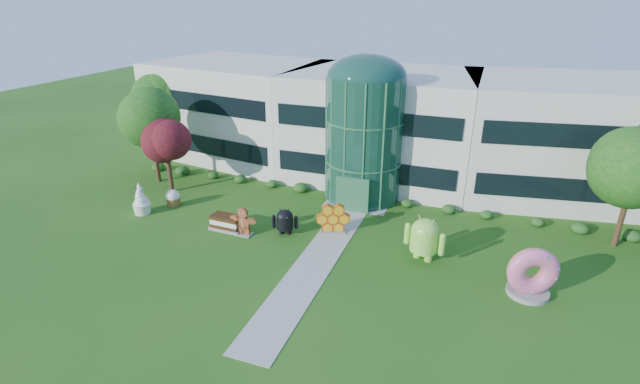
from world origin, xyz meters
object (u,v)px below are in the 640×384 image
at_px(android_green, 425,236).
at_px(donut, 532,271).
at_px(android_black, 285,220).
at_px(gingerbread, 243,221).

xyz_separation_m(android_green, donut, (6.11, -1.75, -0.13)).
height_order(android_black, gingerbread, android_black).
bearing_deg(android_green, donut, 1.59).
bearing_deg(android_black, donut, -22.66).
bearing_deg(donut, android_black, 154.85).
distance_m(android_green, gingerbread, 12.26).
distance_m(android_green, android_black, 9.58).
xyz_separation_m(donut, gingerbread, (-18.30, 0.66, -0.44)).
bearing_deg(gingerbread, donut, 0.63).
bearing_deg(donut, gingerbread, 159.30).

